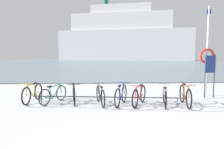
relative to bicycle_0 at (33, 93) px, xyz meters
The scene contains 13 objects.
ground 49.68m from the bicycle_0, 84.81° to the left, with size 80.00×132.00×0.08m.
bike_rack 3.06m from the bicycle_0, ahead, with size 5.82×0.68×0.31m.
bicycle_0 is the anchor object (origin of this frame).
bicycle_1 0.88m from the bicycle_0, ahead, with size 0.78×1.48×0.75m.
bicycle_2 1.69m from the bicycle_0, ahead, with size 0.48×1.72×0.81m.
bicycle_3 2.76m from the bicycle_0, 10.28° to the right, with size 0.50×1.68×0.78m.
bicycle_4 3.56m from the bicycle_0, ahead, with size 0.67×1.60×0.84m.
bicycle_5 4.24m from the bicycle_0, ahead, with size 0.81×1.57×0.81m.
bicycle_6 5.19m from the bicycle_0, ahead, with size 0.54×1.62×0.78m.
bicycle_7 5.96m from the bicycle_0, ahead, with size 0.46×1.76×0.85m.
info_sign 7.59m from the bicycle_0, ahead, with size 0.54×0.18×1.92m.
rescue_post 7.84m from the bicycle_0, ahead, with size 0.73×0.11×4.10m.
ferry_ship 74.79m from the bicycle_0, 81.48° to the left, with size 52.33×22.75×26.61m.
Camera 1 is at (-1.67, -3.78, 1.87)m, focal length 32.75 mm.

